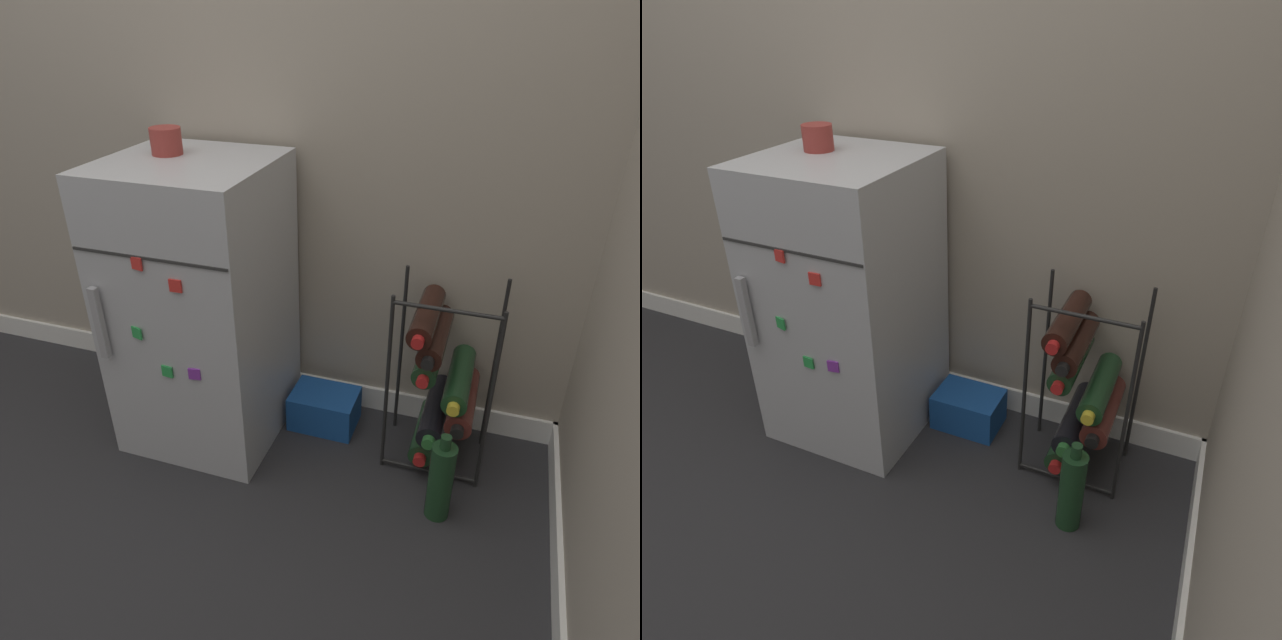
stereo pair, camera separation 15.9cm
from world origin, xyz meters
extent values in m
plane|color=#28282B|center=(0.00, 0.00, 0.00)|extent=(14.00, 14.00, 0.00)
cube|color=#9E9384|center=(0.00, 0.75, 1.25)|extent=(6.94, 0.06, 2.50)
cube|color=white|center=(0.00, 0.71, 0.04)|extent=(6.94, 0.01, 0.09)
cube|color=#B7BABF|center=(-0.19, 0.45, 0.47)|extent=(0.48, 0.48, 0.94)
cube|color=#2D2D2D|center=(-0.19, 0.20, 0.74)|extent=(0.47, 0.00, 0.01)
cube|color=#9E9EA3|center=(-0.37, 0.19, 0.52)|extent=(0.02, 0.02, 0.23)
cube|color=green|center=(-0.18, 0.20, 0.38)|extent=(0.04, 0.01, 0.04)
cube|color=red|center=(-0.11, 0.20, 0.67)|extent=(0.04, 0.01, 0.04)
cube|color=green|center=(-0.26, 0.20, 0.50)|extent=(0.04, 0.01, 0.04)
cube|color=purple|center=(-0.09, 0.20, 0.39)|extent=(0.04, 0.01, 0.04)
cube|color=red|center=(-0.22, 0.20, 0.72)|extent=(0.04, 0.01, 0.04)
cylinder|color=black|center=(0.43, 0.43, 0.31)|extent=(0.01, 0.01, 0.62)
cylinder|color=black|center=(0.73, 0.43, 0.31)|extent=(0.01, 0.01, 0.62)
cylinder|color=black|center=(0.43, 0.63, 0.31)|extent=(0.01, 0.01, 0.62)
cylinder|color=black|center=(0.73, 0.63, 0.31)|extent=(0.01, 0.01, 0.62)
cylinder|color=black|center=(0.58, 0.43, 0.02)|extent=(0.30, 0.01, 0.01)
cylinder|color=black|center=(0.58, 0.43, 0.60)|extent=(0.30, 0.01, 0.01)
cylinder|color=#19381E|center=(0.56, 0.53, 0.09)|extent=(0.08, 0.26, 0.08)
cylinder|color=red|center=(0.56, 0.39, 0.09)|extent=(0.04, 0.02, 0.04)
cylinder|color=black|center=(0.58, 0.53, 0.18)|extent=(0.08, 0.30, 0.08)
cylinder|color=#2D7033|center=(0.58, 0.37, 0.18)|extent=(0.04, 0.02, 0.04)
cylinder|color=#56231E|center=(0.66, 0.53, 0.24)|extent=(0.08, 0.29, 0.08)
cylinder|color=black|center=(0.66, 0.38, 0.24)|extent=(0.04, 0.02, 0.04)
cylinder|color=#19381E|center=(0.64, 0.53, 0.32)|extent=(0.08, 0.29, 0.08)
cylinder|color=gold|center=(0.64, 0.37, 0.32)|extent=(0.04, 0.02, 0.04)
cylinder|color=#19381E|center=(0.54, 0.53, 0.39)|extent=(0.07, 0.28, 0.07)
cylinder|color=red|center=(0.54, 0.38, 0.39)|extent=(0.03, 0.02, 0.03)
cylinder|color=black|center=(0.55, 0.53, 0.46)|extent=(0.07, 0.28, 0.07)
cylinder|color=black|center=(0.55, 0.38, 0.46)|extent=(0.04, 0.02, 0.04)
cylinder|color=black|center=(0.52, 0.53, 0.52)|extent=(0.07, 0.29, 0.07)
cylinder|color=red|center=(0.52, 0.37, 0.52)|extent=(0.03, 0.02, 0.03)
cube|color=#194C9E|center=(0.19, 0.57, 0.07)|extent=(0.23, 0.16, 0.13)
cylinder|color=maroon|center=(-0.27, 0.49, 0.98)|extent=(0.09, 0.09, 0.08)
cylinder|color=#19381E|center=(0.63, 0.28, 0.13)|extent=(0.07, 0.07, 0.26)
cylinder|color=#19381E|center=(0.63, 0.28, 0.28)|extent=(0.03, 0.03, 0.04)
camera|label=1|loc=(0.69, -0.96, 1.34)|focal=32.00mm
camera|label=2|loc=(0.83, -0.90, 1.34)|focal=32.00mm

